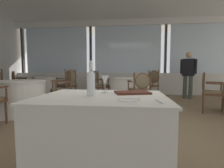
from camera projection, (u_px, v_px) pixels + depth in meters
name	position (u px, v px, depth m)	size (l,w,h in m)	color
ground_plane	(122.00, 126.00, 2.91)	(13.95, 13.95, 0.00)	#756047
window_wall_far	(127.00, 65.00, 6.80)	(9.54, 0.14, 2.97)	silver
foreground_table	(103.00, 135.00, 1.57)	(1.15, 0.89, 0.73)	silver
side_plate	(129.00, 100.00, 1.30)	(0.17, 0.17, 0.01)	white
butter_knife	(129.00, 99.00, 1.30)	(0.18, 0.02, 0.00)	silver
dinner_fork	(159.00, 102.00, 1.24)	(0.17, 0.02, 0.00)	silver
water_bottle	(91.00, 82.00, 1.55)	(0.07, 0.07, 0.32)	white
wine_glass	(105.00, 80.00, 1.72)	(0.08, 0.08, 0.18)	white
menu_book	(132.00, 92.00, 1.68)	(0.33, 0.22, 0.02)	#512319
dining_chair_0_1	(209.00, 89.00, 3.86)	(0.60, 0.64, 0.91)	brown
background_table_1	(19.00, 97.00, 3.75)	(1.17, 1.17, 0.73)	silver
dining_chair_1_1	(65.00, 86.00, 4.20)	(0.64, 0.66, 0.95)	brown
background_table_2	(130.00, 89.00, 5.24)	(1.28, 1.28, 0.73)	silver
dining_chair_2_0	(152.00, 82.00, 5.89)	(0.66, 0.66, 0.97)	brown
dining_chair_2_1	(98.00, 83.00, 5.61)	(0.56, 0.61, 0.96)	brown
dining_chair_2_2	(141.00, 87.00, 4.18)	(0.61, 0.57, 0.91)	brown
background_table_3	(50.00, 87.00, 6.09)	(1.20, 1.20, 0.73)	silver
dining_chair_3_0	(68.00, 82.00, 5.45)	(0.63, 0.65, 1.00)	brown
dining_chair_3_1	(62.00, 80.00, 7.09)	(0.54, 0.47, 0.93)	brown
dining_chair_3_2	(18.00, 82.00, 5.67)	(0.63, 0.65, 0.93)	brown
diner_person_0	(188.00, 72.00, 5.69)	(0.47, 0.36, 1.57)	#424C42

